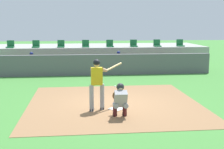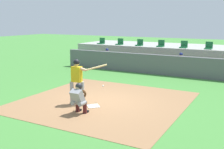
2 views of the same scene
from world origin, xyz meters
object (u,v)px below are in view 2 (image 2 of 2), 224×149
Objects in this scene: stadium_seat_1 at (120,43)px; stadium_seat_5 at (209,47)px; stadium_seat_3 at (161,45)px; home_plate at (93,106)px; stadium_seat_0 at (101,42)px; dugout_player_0 at (106,57)px; stadium_seat_2 at (139,44)px; stadium_seat_4 at (184,46)px; catcher_crouched at (79,97)px; dugout_player_1 at (180,63)px; batter_at_plate at (78,79)px.

stadium_seat_5 is at bearing 0.00° from stadium_seat_1.
home_plate is at bearing -85.44° from stadium_seat_3.
dugout_player_0 is at bearing -51.87° from stadium_seat_0.
stadium_seat_3 is at bearing 0.00° from stadium_seat_2.
catcher_crouched is at bearing -94.22° from stadium_seat_4.
stadium_seat_5 is (1.62, 0.00, 0.00)m from stadium_seat_4.
stadium_seat_4 is at bearing 180.00° from stadium_seat_5.
home_plate is 0.92× the size of stadium_seat_5.
catcher_crouched reaches higher than home_plate.
stadium_seat_3 is (-1.96, 2.03, 0.86)m from dugout_player_1.
stadium_seat_3 is (1.62, 0.00, 0.00)m from stadium_seat_2.
stadium_seat_2 is (-3.58, 2.03, 0.86)m from dugout_player_1.
stadium_seat_2 is at bearing 0.00° from stadium_seat_0.
stadium_seat_3 is at bearing 94.56° from home_plate.
home_plate is at bearing -94.56° from stadium_seat_4.
stadium_seat_3 is (-0.81, 10.18, 1.51)m from home_plate.
dugout_player_0 is 1.00× the size of dugout_player_1.
stadium_seat_2 is at bearing 50.91° from dugout_player_0.
stadium_seat_0 is at bearing 117.15° from catcher_crouched.
stadium_seat_1 reaches higher than batter_at_plate.
batter_at_plate is 3.76× the size of stadium_seat_0.
dugout_player_1 is at bearing 82.74° from catcher_crouched.
batter_at_plate is 3.76× the size of stadium_seat_5.
stadium_seat_3 and stadium_seat_4 have the same top height.
stadium_seat_2 reaches higher than dugout_player_0.
batter_at_plate reaches higher than catcher_crouched.
dugout_player_1 is (1.82, 8.19, -0.36)m from batter_at_plate.
dugout_player_0 is 6.89m from stadium_seat_5.
stadium_seat_2 is 4.88m from stadium_seat_5.
stadium_seat_0 is 1.62m from stadium_seat_1.
stadium_seat_5 reaches higher than catcher_crouched.
stadium_seat_1 reaches higher than catcher_crouched.
dugout_player_0 is (-4.09, 9.05, 0.07)m from catcher_crouched.
stadium_seat_4 is (3.25, 0.00, 0.00)m from stadium_seat_2.
stadium_seat_3 reaches higher than dugout_player_1.
stadium_seat_3 is at bearing 133.93° from dugout_player_1.
dugout_player_0 is at bearing -148.17° from stadium_seat_3.
dugout_player_1 is at bearing -122.38° from stadium_seat_5.
dugout_player_1 is 7.18m from stadium_seat_0.
home_plate is 1.08m from catcher_crouched.
stadium_seat_5 is (2.44, 11.08, 0.93)m from catcher_crouched.
catcher_crouched is at bearing -102.43° from stadium_seat_5.
stadium_seat_3 is at bearing 94.17° from catcher_crouched.
stadium_seat_2 is at bearing 180.00° from stadium_seat_3.
stadium_seat_0 is (-5.68, 11.08, 0.93)m from catcher_crouched.
dugout_player_1 reaches higher than home_plate.
stadium_seat_1 is 4.88m from stadium_seat_4.
catcher_crouched is at bearing -69.89° from stadium_seat_1.
stadium_seat_3 is at bearing 180.00° from stadium_seat_5.
stadium_seat_1 is (-5.21, 2.03, 0.86)m from dugout_player_1.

